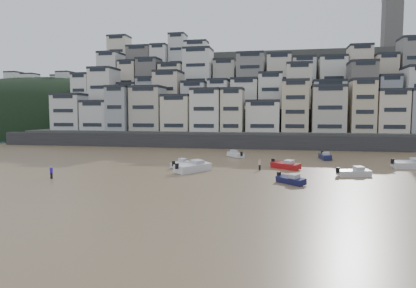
% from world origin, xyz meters
% --- Properties ---
extents(ground, '(400.00, 400.00, 0.00)m').
position_xyz_m(ground, '(0.00, 0.00, 0.00)').
color(ground, '#92764F').
rests_on(ground, ground).
extents(sea_strip, '(340.00, 340.00, 0.00)m').
position_xyz_m(sea_strip, '(-110.00, 145.00, 0.01)').
color(sea_strip, '#465364').
rests_on(sea_strip, ground).
extents(harbor_wall, '(140.00, 3.00, 3.50)m').
position_xyz_m(harbor_wall, '(10.00, 65.00, 1.75)').
color(harbor_wall, '#38383A').
rests_on(harbor_wall, ground).
extents(hillside, '(141.04, 66.00, 50.00)m').
position_xyz_m(hillside, '(14.73, 104.84, 13.01)').
color(hillside, '#4C4C47').
rests_on(hillside, ground).
extents(headland, '(216.00, 135.00, 53.33)m').
position_xyz_m(headland, '(-95.00, 135.00, 0.02)').
color(headland, black).
rests_on(headland, ground).
extents(boat_h, '(4.47, 5.35, 1.45)m').
position_xyz_m(boat_h, '(7.27, 46.57, 0.72)').
color(boat_h, silver).
rests_on(boat_h, ground).
extents(boat_f, '(2.62, 5.06, 1.32)m').
position_xyz_m(boat_f, '(0.01, 31.12, 0.66)').
color(boat_f, white).
rests_on(boat_f, ground).
extents(boat_i, '(2.34, 5.55, 1.47)m').
position_xyz_m(boat_i, '(24.71, 46.47, 0.74)').
color(boat_i, '#151A44').
rests_on(boat_i, ground).
extents(boat_c, '(5.56, 7.09, 1.89)m').
position_xyz_m(boat_c, '(3.26, 26.52, 0.95)').
color(boat_c, white).
rests_on(boat_c, ground).
extents(boat_e, '(5.37, 4.79, 1.49)m').
position_xyz_m(boat_e, '(17.08, 32.43, 0.74)').
color(boat_e, '#AB1517').
rests_on(boat_e, ground).
extents(boat_d, '(5.35, 3.17, 1.39)m').
position_xyz_m(boat_d, '(26.52, 27.06, 0.69)').
color(boat_d, silver).
rests_on(boat_d, ground).
extents(boat_g, '(6.47, 3.05, 1.70)m').
position_xyz_m(boat_g, '(36.90, 36.57, 0.85)').
color(boat_g, silver).
rests_on(boat_g, ground).
extents(boat_b, '(4.21, 4.31, 1.24)m').
position_xyz_m(boat_b, '(17.62, 19.67, 0.62)').
color(boat_b, '#151642').
rests_on(boat_b, ground).
extents(person_blue, '(0.44, 0.44, 1.74)m').
position_xyz_m(person_blue, '(-14.34, 17.13, 0.87)').
color(person_blue, '#311ACA').
rests_on(person_blue, ground).
extents(person_pink, '(0.44, 0.44, 1.74)m').
position_xyz_m(person_pink, '(13.10, 30.24, 0.87)').
color(person_pink, '#DAA69A').
rests_on(person_pink, ground).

